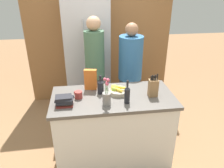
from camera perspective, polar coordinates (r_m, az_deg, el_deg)
ground_plane at (r=3.19m, az=0.24°, el=-18.00°), size 14.00×14.00×0.00m
kitchen_island at (r=2.89m, az=0.26°, el=-11.28°), size 1.48×0.73×0.93m
back_wall_wood at (r=4.18m, az=-3.29°, el=13.11°), size 2.68×0.12×2.60m
refrigerator at (r=3.90m, az=-6.43°, el=7.64°), size 0.75×0.62×2.02m
fruit_bowl at (r=2.68m, az=1.57°, el=-1.76°), size 0.24×0.24×0.10m
knife_block at (r=2.64m, az=10.70°, el=-0.92°), size 0.11×0.09×0.29m
flower_vase at (r=2.42m, az=-1.41°, el=-3.35°), size 0.09×0.09×0.33m
cereal_box at (r=2.76m, az=-5.63°, el=1.16°), size 0.16×0.09×0.27m
coffee_mug at (r=2.61m, az=-8.77°, el=-2.78°), size 0.11×0.11×0.09m
book_stack at (r=2.49m, az=-12.34°, el=-4.29°), size 0.21×0.16×0.11m
bottle_oil at (r=2.46m, az=3.98°, el=-2.65°), size 0.06×0.06×0.28m
bottle_vinegar at (r=2.67m, az=-3.02°, el=-0.60°), size 0.08×0.08×0.24m
person_at_sink at (r=3.33m, az=-4.46°, el=4.47°), size 0.29×0.29×1.75m
person_in_blue at (r=3.41m, az=4.76°, el=3.53°), size 0.36×0.36×1.66m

